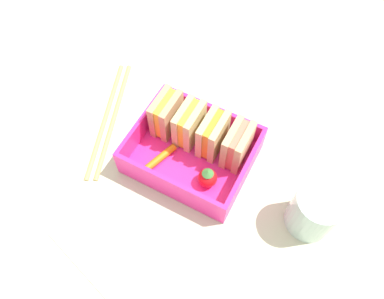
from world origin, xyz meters
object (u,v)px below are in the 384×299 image
(sandwich_left, at_px, (166,114))
(sandwich_center, at_px, (213,134))
(folded_napkin, at_px, (109,240))
(sandwich_center_right, at_px, (237,145))
(drinking_glass, at_px, (314,211))
(carrot_stick_far_left, at_px, (160,158))
(chopstick_pair, at_px, (110,117))
(sandwich_center_left, at_px, (189,124))
(strawberry_far_left, at_px, (208,178))

(sandwich_left, distance_m, sandwich_center, 0.07)
(sandwich_left, xyz_separation_m, folded_napkin, (0.02, -0.19, -0.04))
(sandwich_center_right, bearing_deg, sandwich_center, 180.00)
(sandwich_center, relative_size, drinking_glass, 0.87)
(sandwich_center, relative_size, carrot_stick_far_left, 1.17)
(sandwich_center, bearing_deg, chopstick_pair, -172.18)
(sandwich_center_left, relative_size, carrot_stick_far_left, 1.17)
(sandwich_center_right, bearing_deg, strawberry_far_left, -107.13)
(sandwich_center_right, xyz_separation_m, drinking_glass, (0.13, -0.04, -0.01))
(carrot_stick_far_left, bearing_deg, chopstick_pair, 164.08)
(sandwich_center_left, height_order, strawberry_far_left, sandwich_center_left)
(drinking_glass, bearing_deg, carrot_stick_far_left, -175.73)
(sandwich_center_left, xyz_separation_m, carrot_stick_far_left, (-0.02, -0.05, -0.03))
(sandwich_center_right, xyz_separation_m, chopstick_pair, (-0.20, -0.02, -0.04))
(sandwich_left, height_order, folded_napkin, sandwich_left)
(sandwich_center_left, relative_size, drinking_glass, 0.87)
(sandwich_center_right, bearing_deg, sandwich_left, 180.00)
(folded_napkin, bearing_deg, sandwich_center_left, 83.89)
(strawberry_far_left, bearing_deg, chopstick_pair, 170.09)
(sandwich_center_left, height_order, drinking_glass, sandwich_center_left)
(strawberry_far_left, bearing_deg, sandwich_center_right, 72.87)
(sandwich_left, bearing_deg, drinking_glass, -9.23)
(sandwich_left, bearing_deg, chopstick_pair, -166.01)
(sandwich_center_right, height_order, strawberry_far_left, sandwich_center_right)
(chopstick_pair, relative_size, folded_napkin, 1.58)
(sandwich_center_right, bearing_deg, folded_napkin, -116.99)
(sandwich_center, relative_size, chopstick_pair, 0.29)
(sandwich_center, xyz_separation_m, chopstick_pair, (-0.17, -0.02, -0.04))
(sandwich_center_right, distance_m, folded_napkin, 0.21)
(folded_napkin, bearing_deg, carrot_stick_far_left, 88.96)
(sandwich_center_right, distance_m, carrot_stick_far_left, 0.11)
(sandwich_center_left, xyz_separation_m, strawberry_far_left, (0.06, -0.06, -0.02))
(sandwich_center_right, bearing_deg, sandwich_center_left, 180.00)
(sandwich_center, height_order, chopstick_pair, sandwich_center)
(chopstick_pair, bearing_deg, strawberry_far_left, -9.91)
(sandwich_center_right, relative_size, folded_napkin, 0.47)
(strawberry_far_left, distance_m, drinking_glass, 0.14)
(sandwich_left, bearing_deg, sandwich_center_left, 0.00)
(chopstick_pair, relative_size, drinking_glass, 2.95)
(sandwich_left, height_order, sandwich_center_left, same)
(sandwich_left, distance_m, sandwich_center_right, 0.11)
(strawberry_far_left, bearing_deg, carrot_stick_far_left, 179.40)
(drinking_glass, bearing_deg, strawberry_far_left, -173.16)
(sandwich_center, xyz_separation_m, sandwich_center_right, (0.04, 0.00, 0.00))
(sandwich_center, xyz_separation_m, folded_napkin, (-0.06, -0.19, -0.04))
(sandwich_center_left, height_order, sandwich_center_right, same)
(strawberry_far_left, relative_size, chopstick_pair, 0.15)
(sandwich_center, distance_m, chopstick_pair, 0.17)
(sandwich_center, bearing_deg, drinking_glass, -13.35)
(sandwich_center, height_order, drinking_glass, sandwich_center)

